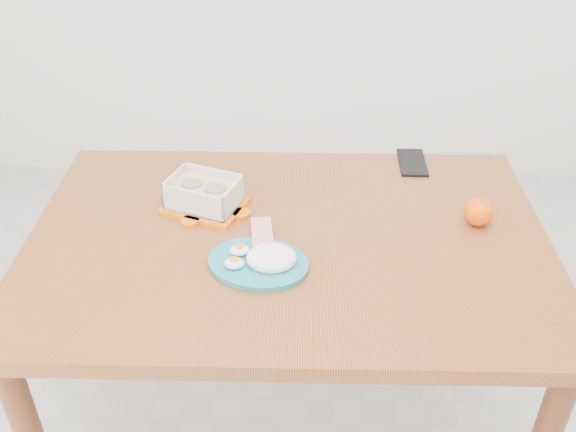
{
  "coord_description": "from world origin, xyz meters",
  "views": [
    {
      "loc": [
        -0.11,
        -1.09,
        1.67
      ],
      "look_at": [
        -0.15,
        0.16,
        0.81
      ],
      "focal_mm": 40.0,
      "sensor_mm": 36.0,
      "label": 1
    }
  ],
  "objects_px": {
    "orange_fruit": "(479,212)",
    "rice_plate": "(262,260)",
    "dining_table": "(288,266)",
    "smartphone": "(412,163)",
    "food_container": "(204,194)"
  },
  "relations": [
    {
      "from": "orange_fruit",
      "to": "smartphone",
      "type": "relative_size",
      "value": 0.47
    },
    {
      "from": "dining_table",
      "to": "smartphone",
      "type": "distance_m",
      "value": 0.51
    },
    {
      "from": "orange_fruit",
      "to": "rice_plate",
      "type": "height_order",
      "value": "orange_fruit"
    },
    {
      "from": "rice_plate",
      "to": "dining_table",
      "type": "bearing_deg",
      "value": 79.95
    },
    {
      "from": "orange_fruit",
      "to": "rice_plate",
      "type": "relative_size",
      "value": 0.25
    },
    {
      "from": "dining_table",
      "to": "smartphone",
      "type": "bearing_deg",
      "value": 45.89
    },
    {
      "from": "dining_table",
      "to": "rice_plate",
      "type": "bearing_deg",
      "value": -115.36
    },
    {
      "from": "dining_table",
      "to": "rice_plate",
      "type": "distance_m",
      "value": 0.17
    },
    {
      "from": "rice_plate",
      "to": "smartphone",
      "type": "distance_m",
      "value": 0.63
    },
    {
      "from": "dining_table",
      "to": "orange_fruit",
      "type": "distance_m",
      "value": 0.49
    },
    {
      "from": "food_container",
      "to": "rice_plate",
      "type": "distance_m",
      "value": 0.29
    },
    {
      "from": "orange_fruit",
      "to": "smartphone",
      "type": "xyz_separation_m",
      "value": [
        -0.12,
        0.3,
        -0.03
      ]
    },
    {
      "from": "orange_fruit",
      "to": "rice_plate",
      "type": "distance_m",
      "value": 0.56
    },
    {
      "from": "dining_table",
      "to": "rice_plate",
      "type": "relative_size",
      "value": 4.54
    },
    {
      "from": "orange_fruit",
      "to": "smartphone",
      "type": "bearing_deg",
      "value": 112.35
    }
  ]
}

